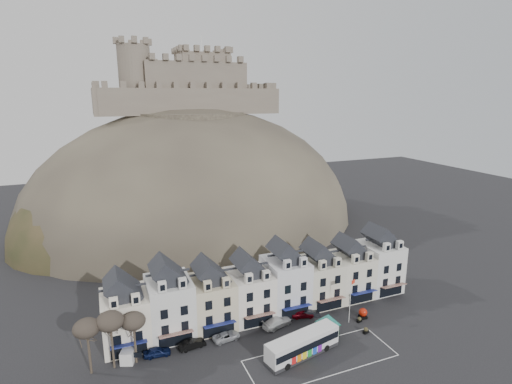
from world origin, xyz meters
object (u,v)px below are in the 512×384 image
red_buoy (363,313)px  car_navy (157,352)px  flagpole (351,298)px  car_silver (226,336)px  bus_shelter (328,319)px  bus (303,344)px  car_black (192,344)px  white_van (130,351)px  car_white (277,322)px  car_charcoal (309,313)px  car_maroon (302,314)px

red_buoy → car_navy: red_buoy is taller
flagpole → car_silver: size_ratio=1.81×
bus_shelter → red_buoy: bearing=5.6°
bus → flagpole: flagpole is taller
car_black → flagpole: bearing=-104.1°
white_van → car_white: 23.30m
car_navy → car_black: size_ratio=0.95×
flagpole → car_charcoal: size_ratio=2.06×
red_buoy → car_maroon: red_buoy is taller
flagpole → car_navy: (-31.37, 3.21, -3.81)m
bus → car_navy: size_ratio=3.16×
car_navy → car_black: 5.20m
red_buoy → bus_shelter: bearing=-165.7°
red_buoy → car_charcoal: (-8.32, 3.91, -0.28)m
car_black → car_silver: 5.46m
car_navy → car_black: (5.20, -0.11, 0.01)m
car_navy → bus: bearing=-107.0°
car_white → car_maroon: bearing=-97.3°
flagpole → white_van: flagpole is taller
white_van → car_white: bearing=19.3°
red_buoy → car_black: red_buoy is taller
white_van → car_navy: 3.88m
white_van → car_navy: (3.68, -1.18, -0.28)m
bus → car_silver: bearing=127.4°
flagpole → car_maroon: flagpole is taller
car_silver → car_maroon: (14.15, 1.23, 0.07)m
flagpole → car_maroon: size_ratio=1.96×
car_black → car_maroon: bearing=-93.6°
bus_shelter → red_buoy: bus_shelter is taller
car_silver → car_white: size_ratio=0.81×
flagpole → car_silver: flagpole is taller
car_navy → car_silver: size_ratio=0.90×
bus_shelter → bus: bearing=-164.1°
white_van → car_silver: size_ratio=1.04×
bus → car_charcoal: size_ratio=3.24×
bus → white_van: 25.21m
car_silver → car_charcoal: 15.38m
red_buoy → bus: bearing=-161.2°
bus_shelter → car_maroon: size_ratio=1.47×
red_buoy → car_silver: 23.85m
red_buoy → car_silver: bearing=173.0°
car_navy → car_maroon: 24.83m
car_black → red_buoy: bearing=-103.0°
bus → car_maroon: bearing=49.3°
car_maroon → car_black: bearing=108.9°
red_buoy → car_black: (-29.12, 2.87, -0.23)m
car_black → car_maroon: 19.64m
bus_shelter → car_maroon: bus_shelter is taller
car_navy → bus_shelter: bearing=-96.4°
red_buoy → car_white: bearing=167.3°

